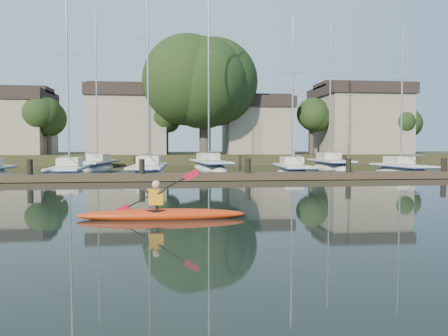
{
  "coord_description": "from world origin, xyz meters",
  "views": [
    {
      "loc": [
        -1.18,
        -10.66,
        1.97
      ],
      "look_at": [
        0.48,
        3.97,
        1.2
      ],
      "focal_mm": 35.0,
      "sensor_mm": 36.0,
      "label": 1
    }
  ],
  "objects": [
    {
      "name": "ground",
      "position": [
        0.0,
        0.0,
        0.0
      ],
      "size": [
        160.0,
        160.0,
        0.0
      ],
      "primitive_type": "plane",
      "color": "black",
      "rests_on": "ground"
    },
    {
      "name": "kayak",
      "position": [
        -1.55,
        1.08,
        0.18
      ],
      "size": [
        4.54,
        1.0,
        1.45
      ],
      "rotation": [
        0.0,
        0.0,
        -0.02
      ],
      "color": "#D94010",
      "rests_on": "ground"
    },
    {
      "name": "dock",
      "position": [
        0.0,
        14.0,
        0.2
      ],
      "size": [
        34.0,
        2.0,
        1.8
      ],
      "color": "#453427",
      "rests_on": "ground"
    },
    {
      "name": "sailboat_1",
      "position": [
        -8.0,
        18.47,
        -0.18
      ],
      "size": [
        2.64,
        8.35,
        13.45
      ],
      "rotation": [
        0.0,
        0.0,
        0.07
      ],
      "color": "silver",
      "rests_on": "ground"
    },
    {
      "name": "sailboat_2",
      "position": [
        -2.94,
        19.04,
        -0.19
      ],
      "size": [
        2.53,
        9.45,
        15.52
      ],
      "rotation": [
        0.0,
        0.0,
        -0.04
      ],
      "color": "silver",
      "rests_on": "ground"
    },
    {
      "name": "sailboat_3",
      "position": [
        7.1,
        19.3,
        -0.18
      ],
      "size": [
        2.54,
        7.74,
        12.29
      ],
      "rotation": [
        0.0,
        0.0,
        -0.07
      ],
      "color": "silver",
      "rests_on": "ground"
    },
    {
      "name": "sailboat_4",
      "position": [
        14.91,
        18.72,
        -0.19
      ],
      "size": [
        2.57,
        6.94,
        11.56
      ],
      "rotation": [
        0.0,
        0.0,
        0.08
      ],
      "color": "silver",
      "rests_on": "ground"
    },
    {
      "name": "sailboat_5",
      "position": [
        -7.83,
        27.72,
        -0.19
      ],
      "size": [
        3.08,
        9.19,
        14.92
      ],
      "rotation": [
        0.0,
        0.0,
        -0.11
      ],
      "color": "silver",
      "rests_on": "ground"
    },
    {
      "name": "sailboat_6",
      "position": [
        1.79,
        26.66,
        -0.2
      ],
      "size": [
        3.55,
        10.94,
        17.08
      ],
      "rotation": [
        0.0,
        0.0,
        0.12
      ],
      "color": "silver",
      "rests_on": "ground"
    },
    {
      "name": "sailboat_7",
      "position": [
        12.54,
        26.66,
        -0.21
      ],
      "size": [
        2.53,
        8.78,
        14.06
      ],
      "rotation": [
        0.0,
        0.0,
        -0.03
      ],
      "color": "silver",
      "rests_on": "ground"
    },
    {
      "name": "shore",
      "position": [
        1.61,
        40.29,
        3.23
      ],
      "size": [
        90.0,
        25.25,
        12.75
      ],
      "color": "#2B341A",
      "rests_on": "ground"
    }
  ]
}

